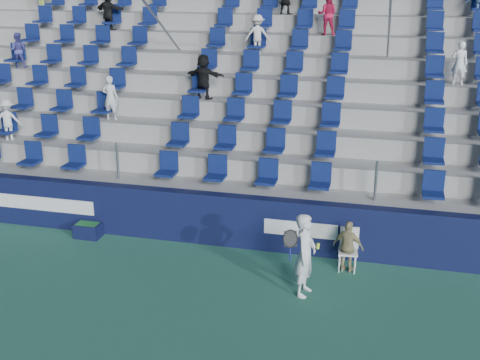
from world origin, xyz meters
name	(u,v)px	position (x,y,z in m)	size (l,w,h in m)	color
ground	(191,318)	(0.00, 0.00, 0.00)	(70.00, 70.00, 0.00)	#2D6952
sponsor_wall	(235,221)	(0.00, 3.15, 0.60)	(24.00, 0.32, 1.20)	#10153B
grandstand	(278,107)	(0.00, 8.24, 2.14)	(24.00, 8.17, 6.63)	gray
tennis_player	(305,255)	(1.83, 1.35, 0.82)	(0.69, 0.66, 1.64)	silver
line_judge_chair	(349,246)	(2.56, 2.64, 0.51)	(0.43, 0.44, 0.89)	white
line_judge	(348,247)	(2.56, 2.50, 0.55)	(0.65, 0.27, 1.10)	tan
ball_bin	(88,230)	(-3.45, 2.75, 0.19)	(0.61, 0.40, 0.34)	#0E1235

